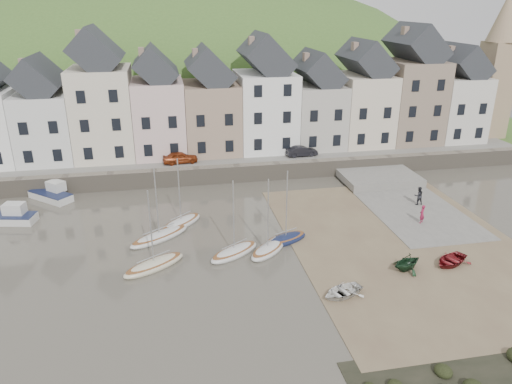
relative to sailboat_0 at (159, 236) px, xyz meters
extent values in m
plane|color=#474238|center=(8.32, -4.59, -0.26)|extent=(160.00, 160.00, 0.00)
cube|color=#3E6026|center=(8.32, 27.41, 0.49)|extent=(90.00, 30.00, 1.50)
cube|color=slate|center=(8.32, 15.91, 1.29)|extent=(70.00, 7.00, 0.10)
cube|color=slate|center=(8.32, 12.41, 0.64)|extent=(70.00, 1.20, 1.80)
cube|color=brown|center=(19.32, -4.59, -0.23)|extent=(18.00, 26.00, 0.06)
cube|color=slate|center=(23.32, 3.41, -0.20)|extent=(8.00, 18.00, 0.12)
ellipsoid|color=#3E6026|center=(3.32, 55.41, -18.26)|extent=(134.40, 84.00, 84.00)
cylinder|color=#382619|center=(-13.68, 43.41, 17.74)|extent=(0.50, 0.50, 3.00)
cylinder|color=#382619|center=(0.32, 47.41, 17.74)|extent=(0.50, 0.50, 3.00)
cylinder|color=#382619|center=(14.32, 45.41, 17.74)|extent=(0.50, 0.50, 3.00)
cylinder|color=#382619|center=(26.32, 44.41, 17.74)|extent=(0.50, 0.50, 3.00)
cube|color=silver|center=(-11.73, 19.41, 4.99)|extent=(5.80, 8.00, 7.50)
cube|color=gray|center=(-13.18, 19.41, 11.66)|extent=(0.60, 0.90, 1.40)
cube|color=beige|center=(-5.58, 19.41, 6.24)|extent=(6.40, 8.00, 10.00)
cube|color=gray|center=(-7.18, 19.41, 14.47)|extent=(0.60, 0.90, 1.40)
cube|color=beige|center=(0.47, 19.41, 5.49)|extent=(5.60, 8.00, 8.50)
cube|color=gray|center=(-0.93, 19.41, 12.56)|extent=(0.60, 0.90, 1.40)
cube|color=gray|center=(6.42, 19.41, 5.24)|extent=(6.20, 8.00, 8.00)
cube|color=gray|center=(4.87, 19.41, 12.37)|extent=(0.60, 0.90, 1.40)
cube|color=white|center=(12.87, 19.41, 5.74)|extent=(6.60, 8.00, 9.00)
cube|color=gray|center=(11.22, 19.41, 13.57)|extent=(0.60, 0.90, 1.40)
cube|color=#B0ABA1|center=(19.12, 19.41, 4.99)|extent=(5.80, 8.00, 7.50)
cube|color=gray|center=(17.67, 19.41, 11.66)|extent=(0.60, 0.90, 1.40)
cube|color=beige|center=(25.07, 19.41, 5.49)|extent=(6.00, 8.00, 8.50)
cube|color=gray|center=(23.57, 19.41, 12.77)|extent=(0.60, 0.90, 1.40)
cube|color=gray|center=(31.32, 19.41, 6.24)|extent=(6.40, 8.00, 10.00)
cube|color=gray|center=(29.72, 19.41, 14.47)|extent=(0.60, 0.90, 1.40)
cube|color=beige|center=(37.47, 19.41, 5.24)|extent=(5.80, 8.00, 8.00)
cube|color=gray|center=(36.02, 19.41, 12.16)|extent=(0.60, 0.90, 1.40)
cube|color=#997F60|center=(42.87, 19.41, 7.24)|extent=(3.50, 3.50, 12.00)
cone|color=#997F60|center=(42.87, 19.41, 16.24)|extent=(4.00, 4.00, 6.00)
ellipsoid|color=silver|center=(0.00, 0.00, -0.06)|extent=(5.39, 4.36, 0.84)
ellipsoid|color=brown|center=(0.00, 0.00, 0.16)|extent=(4.95, 3.99, 0.20)
cylinder|color=#B2B5B7|center=(0.00, 0.00, 3.04)|extent=(0.10, 0.10, 5.60)
cylinder|color=#B2B5B7|center=(0.00, 0.00, 0.69)|extent=(2.54, 1.78, 0.08)
ellipsoid|color=silver|center=(1.87, 2.29, -0.06)|extent=(4.30, 4.21, 0.84)
ellipsoid|color=brown|center=(1.87, 2.29, 0.16)|extent=(3.95, 3.85, 0.20)
cylinder|color=#B2B5B7|center=(1.87, 2.29, 3.04)|extent=(0.10, 0.10, 5.60)
cylinder|color=#B2B5B7|center=(1.87, 2.29, 0.69)|extent=(1.85, 1.77, 0.08)
ellipsoid|color=beige|center=(-0.40, -4.57, -0.06)|extent=(5.02, 3.94, 0.84)
ellipsoid|color=brown|center=(-0.40, -4.57, 0.16)|extent=(4.61, 3.60, 0.20)
cylinder|color=#B2B5B7|center=(-0.40, -4.57, 3.04)|extent=(0.10, 0.10, 5.60)
cylinder|color=#B2B5B7|center=(-0.40, -4.57, 0.69)|extent=(2.36, 1.53, 0.08)
ellipsoid|color=silver|center=(8.23, -3.92, -0.06)|extent=(3.85, 3.77, 0.84)
ellipsoid|color=brown|center=(8.23, -3.92, 0.16)|extent=(3.53, 3.45, 0.20)
cylinder|color=#B2B5B7|center=(8.23, -3.92, 3.04)|extent=(0.10, 0.10, 5.60)
cylinder|color=#B2B5B7|center=(8.23, -3.92, 0.69)|extent=(1.60, 1.53, 0.08)
ellipsoid|color=silver|center=(5.64, -3.75, -0.06)|extent=(4.62, 3.76, 0.84)
ellipsoid|color=brown|center=(5.64, -3.75, 0.16)|extent=(4.24, 3.45, 0.20)
cylinder|color=#B2B5B7|center=(5.64, -3.75, 3.04)|extent=(0.10, 0.10, 5.60)
cylinder|color=#B2B5B7|center=(5.64, -3.75, 0.69)|extent=(2.13, 1.45, 0.08)
ellipsoid|color=#141C3E|center=(10.06, -2.37, -0.06)|extent=(4.21, 2.96, 0.84)
ellipsoid|color=brown|center=(10.06, -2.37, 0.16)|extent=(3.86, 2.71, 0.20)
cylinder|color=#B2B5B7|center=(10.06, -2.37, 3.04)|extent=(0.10, 0.10, 5.60)
cylinder|color=#B2B5B7|center=(10.06, -2.37, 0.69)|extent=(2.01, 0.95, 0.08)
cube|color=silver|center=(-13.18, 5.78, 0.09)|extent=(5.19, 2.68, 0.70)
cube|color=#141C3E|center=(-13.18, 5.78, 0.46)|extent=(5.10, 2.71, 0.08)
cube|color=silver|center=(-12.46, 5.93, 0.94)|extent=(1.94, 1.53, 1.00)
cube|color=silver|center=(-10.45, 10.63, 0.09)|extent=(4.64, 4.40, 0.70)
cube|color=#141C3E|center=(-10.45, 10.63, 0.46)|extent=(4.60, 4.38, 0.08)
cube|color=silver|center=(-9.93, 11.10, 0.94)|extent=(2.03, 1.99, 1.00)
imported|color=silver|center=(11.82, -10.60, 0.11)|extent=(3.50, 3.00, 0.61)
imported|color=#15301B|center=(17.55, -8.35, 0.45)|extent=(3.02, 2.82, 1.29)
imported|color=maroon|center=(21.15, -8.20, 0.12)|extent=(3.71, 3.33, 0.63)
imported|color=maroon|center=(22.52, -1.33, 0.69)|extent=(0.72, 0.69, 1.66)
imported|color=#222227|center=(24.24, 2.51, 0.76)|extent=(0.91, 0.72, 1.79)
imported|color=maroon|center=(2.44, 14.91, 1.98)|extent=(3.92, 1.91, 1.29)
imported|color=black|center=(16.25, 14.91, 1.93)|extent=(3.65, 1.46, 1.18)
ellipsoid|color=black|center=(14.52, -18.39, -0.07)|extent=(0.93, 1.02, 0.60)
camera|label=1|loc=(1.17, -36.06, 17.90)|focal=33.74mm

